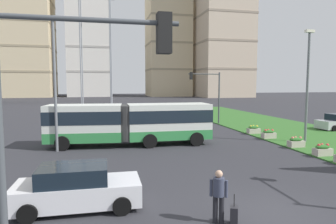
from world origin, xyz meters
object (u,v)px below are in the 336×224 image
at_px(streetlight_left, 55,79).
at_px(streetlight_median, 308,81).
at_px(articulated_bus, 130,123).
at_px(rolling_suitcase, 234,215).
at_px(traffic_light_far_right, 209,89).
at_px(apartment_tower_westcentre, 89,38).
at_px(apartment_tower_centre, 168,46).
at_px(flower_planter_4, 269,134).
at_px(flower_planter_2, 323,150).
at_px(flower_planter_3, 296,142).
at_px(flower_planter_5, 254,130).
at_px(car_white_van, 77,188).
at_px(pedestrian_crossing, 219,193).
at_px(traffic_light_near_left, 62,107).
at_px(apartment_tower_west, 26,38).
at_px(apartment_tower_eastcentre, 224,17).

height_order(streetlight_left, streetlight_median, streetlight_left).
height_order(articulated_bus, rolling_suitcase, articulated_bus).
xyz_separation_m(traffic_light_far_right, apartment_tower_westcentre, (-14.93, 82.74, 17.03)).
bearing_deg(apartment_tower_centre, streetlight_left, -107.58).
xyz_separation_m(traffic_light_far_right, streetlight_left, (-14.57, -10.25, 0.84)).
relative_size(articulated_bus, flower_planter_4, 10.89).
distance_m(flower_planter_2, flower_planter_3, 2.55).
bearing_deg(flower_planter_2, flower_planter_5, 90.00).
xyz_separation_m(car_white_van, pedestrian_crossing, (4.51, -2.21, 0.25)).
bearing_deg(car_white_van, apartment_tower_centre, 75.17).
height_order(traffic_light_near_left, streetlight_left, streetlight_left).
distance_m(pedestrian_crossing, apartment_tower_centre, 103.52).
relative_size(flower_planter_5, apartment_tower_westcentre, 0.03).
relative_size(flower_planter_3, flower_planter_5, 1.00).
bearing_deg(apartment_tower_westcentre, articulated_bus, -86.67).
height_order(car_white_van, streetlight_median, streetlight_median).
bearing_deg(flower_planter_2, pedestrian_crossing, -144.92).
bearing_deg(articulated_bus, apartment_tower_centre, 75.27).
relative_size(car_white_van, traffic_light_far_right, 0.77).
bearing_deg(car_white_van, apartment_tower_west, 102.94).
distance_m(traffic_light_far_right, streetlight_median, 11.96).
distance_m(flower_planter_2, traffic_light_near_left, 17.34).
relative_size(flower_planter_2, apartment_tower_eastcentre, 0.02).
height_order(flower_planter_4, traffic_light_far_right, traffic_light_far_right).
xyz_separation_m(car_white_van, flower_planter_3, (14.20, 7.15, -0.33)).
height_order(flower_planter_3, apartment_tower_west, apartment_tower_west).
bearing_deg(rolling_suitcase, flower_planter_5, 59.12).
bearing_deg(apartment_tower_centre, articulated_bus, -104.73).
relative_size(flower_planter_5, streetlight_median, 0.13).
xyz_separation_m(flower_planter_5, streetlight_left, (-16.16, -3.22, 4.38)).
height_order(pedestrian_crossing, rolling_suitcase, pedestrian_crossing).
relative_size(streetlight_left, apartment_tower_west, 0.22).
relative_size(pedestrian_crossing, streetlight_left, 0.20).
distance_m(flower_planter_2, streetlight_left, 17.54).
distance_m(flower_planter_4, streetlight_median, 5.04).
relative_size(rolling_suitcase, flower_planter_5, 0.88).
bearing_deg(flower_planter_2, articulated_bus, 150.92).
relative_size(car_white_van, flower_planter_3, 4.03).
distance_m(rolling_suitcase, traffic_light_far_right, 24.04).
bearing_deg(traffic_light_near_left, streetlight_left, 98.17).
height_order(flower_planter_4, apartment_tower_westcentre, apartment_tower_westcentre).
height_order(car_white_van, apartment_tower_eastcentre, apartment_tower_eastcentre).
relative_size(car_white_van, streetlight_left, 0.51).
xyz_separation_m(rolling_suitcase, apartment_tower_westcentre, (-7.28, 105.24, 20.68)).
relative_size(flower_planter_4, apartment_tower_eastcentre, 0.02).
distance_m(rolling_suitcase, flower_planter_4, 15.97).
distance_m(pedestrian_crossing, flower_planter_2, 11.86).
bearing_deg(flower_planter_3, traffic_light_far_right, 97.00).
xyz_separation_m(articulated_bus, car_white_van, (-3.03, -10.81, -0.90)).
height_order(rolling_suitcase, apartment_tower_centre, apartment_tower_centre).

